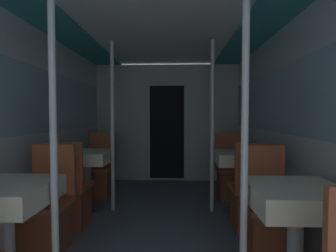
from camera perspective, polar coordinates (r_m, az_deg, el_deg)
wall_left at (r=3.04m, az=-28.34°, el=0.25°), size 0.05×6.41×2.16m
wall_right at (r=2.86m, az=25.69°, el=0.18°), size 0.05×6.41×2.16m
ceiling_panel at (r=2.80m, az=-2.24°, el=22.77°), size 2.69×6.41×0.07m
bulkhead_far at (r=4.92m, az=-0.22°, el=0.63°), size 2.64×0.09×2.16m
dining_table_left_0 at (r=2.16m, az=-31.80°, el=-13.81°), size 0.59×0.59×0.76m
chair_left_far_0 at (r=2.70m, az=-24.96°, el=-17.90°), size 0.40×0.40×0.95m
support_pole_left_0 at (r=1.91m, az=-23.66°, el=-2.19°), size 0.05×0.05×2.16m
dining_table_left_1 at (r=3.56m, az=-17.27°, el=-7.26°), size 0.59×0.59×0.76m
chair_left_near_1 at (r=3.15m, az=-20.54°, el=-14.90°), size 0.40×0.40×0.95m
chair_left_far_1 at (r=4.12m, az=-14.70°, el=-10.69°), size 0.40×0.40×0.95m
support_pole_left_1 at (r=3.41m, az=-12.01°, el=-0.12°), size 0.05×0.05×2.16m
dining_table_right_0 at (r=1.97m, az=26.08°, el=-15.21°), size 0.59×0.59×0.76m
chair_right_far_0 at (r=2.56m, az=20.75°, el=-19.02°), size 0.40×0.40×0.95m
support_pole_right_0 at (r=1.78m, az=16.35°, el=-2.42°), size 0.05×0.05×2.16m
dining_table_right_1 at (r=3.45m, az=15.17°, el=-7.53°), size 0.59×0.59×0.76m
chair_right_near_1 at (r=3.02m, az=17.49°, el=-15.58°), size 0.40×0.40×0.95m
chair_right_far_1 at (r=4.03m, az=13.35°, el=-10.98°), size 0.40×0.40×0.95m
support_pole_right_1 at (r=3.34m, az=9.60°, el=-0.15°), size 0.05×0.05×2.16m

